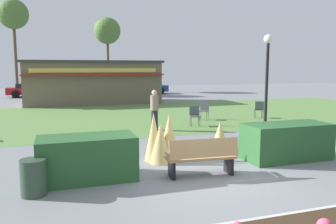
% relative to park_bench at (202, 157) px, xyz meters
% --- Properties ---
extents(ground_plane, '(80.00, 80.00, 0.00)m').
position_rel_park_bench_xyz_m(ground_plane, '(0.09, -0.07, -0.48)').
color(ground_plane, slate).
extents(lawn_patch, '(36.00, 12.00, 0.01)m').
position_rel_park_bench_xyz_m(lawn_patch, '(0.09, 10.80, -0.48)').
color(lawn_patch, '#5B8442').
rests_on(lawn_patch, ground_plane).
extents(park_bench, '(1.73, 0.65, 0.95)m').
position_rel_park_bench_xyz_m(park_bench, '(0.00, 0.00, 0.00)').
color(park_bench, tan).
rests_on(park_bench, ground_plane).
extents(hedge_left, '(2.22, 1.10, 1.03)m').
position_rel_park_bench_xyz_m(hedge_left, '(-2.63, 0.62, 0.04)').
color(hedge_left, '#28562B').
rests_on(hedge_left, ground_plane).
extents(hedge_right, '(2.46, 1.10, 1.03)m').
position_rel_park_bench_xyz_m(hedge_right, '(2.93, 0.67, 0.03)').
color(hedge_right, '#28562B').
rests_on(hedge_right, ground_plane).
extents(ornamental_grass_behind_left, '(0.62, 0.62, 1.10)m').
position_rel_park_bench_xyz_m(ornamental_grass_behind_left, '(-0.59, 1.44, 0.07)').
color(ornamental_grass_behind_left, tan).
rests_on(ornamental_grass_behind_left, ground_plane).
extents(ornamental_grass_behind_right, '(0.61, 0.61, 1.32)m').
position_rel_park_bench_xyz_m(ornamental_grass_behind_right, '(-0.24, 1.73, 0.18)').
color(ornamental_grass_behind_right, tan).
rests_on(ornamental_grass_behind_right, ground_plane).
extents(ornamental_grass_behind_center, '(0.64, 0.64, 0.99)m').
position_rel_park_bench_xyz_m(ornamental_grass_behind_center, '(1.34, 1.71, 0.01)').
color(ornamental_grass_behind_center, tan).
rests_on(ornamental_grass_behind_center, ground_plane).
extents(ornamental_grass_behind_far, '(0.53, 0.53, 1.36)m').
position_rel_park_bench_xyz_m(ornamental_grass_behind_far, '(-0.70, 1.74, 0.20)').
color(ornamental_grass_behind_far, tan).
rests_on(ornamental_grass_behind_far, ground_plane).
extents(lamppost_mid, '(0.36, 0.36, 3.93)m').
position_rel_park_bench_xyz_m(lamppost_mid, '(4.92, 4.63, 2.00)').
color(lamppost_mid, black).
rests_on(lamppost_mid, ground_plane).
extents(trash_bin, '(0.52, 0.52, 0.76)m').
position_rel_park_bench_xyz_m(trash_bin, '(-3.77, -0.05, -0.10)').
color(trash_bin, '#2D4233').
rests_on(trash_bin, ground_plane).
extents(food_kiosk, '(9.72, 4.21, 3.10)m').
position_rel_park_bench_xyz_m(food_kiosk, '(-0.62, 18.17, 1.08)').
color(food_kiosk, '#6B5B4C').
rests_on(food_kiosk, ground_plane).
extents(cafe_chair_east, '(0.53, 0.53, 0.89)m').
position_rel_park_bench_xyz_m(cafe_chair_east, '(2.61, 6.66, 0.05)').
color(cafe_chair_east, '#4C5156').
rests_on(cafe_chair_east, ground_plane).
extents(cafe_chair_center, '(0.58, 0.58, 0.89)m').
position_rel_park_bench_xyz_m(cafe_chair_center, '(6.65, 7.73, 0.05)').
color(cafe_chair_center, '#4C5156').
rests_on(cafe_chair_center, ground_plane).
extents(cafe_chair_north, '(0.62, 0.62, 0.89)m').
position_rel_park_bench_xyz_m(cafe_chair_north, '(3.78, 8.22, 0.05)').
color(cafe_chair_north, '#4C5156').
rests_on(cafe_chair_north, ground_plane).
extents(person_strolling, '(0.34, 0.34, 1.69)m').
position_rel_park_bench_xyz_m(person_strolling, '(0.60, 6.17, 0.38)').
color(person_strolling, '#23232D').
rests_on(person_strolling, ground_plane).
extents(parked_car_west_slot, '(4.24, 2.14, 1.20)m').
position_rel_park_bench_xyz_m(parked_car_west_slot, '(-5.28, 25.37, 0.16)').
color(parked_car_west_slot, maroon).
rests_on(parked_car_west_slot, ground_plane).
extents(parked_car_center_slot, '(4.27, 2.18, 1.20)m').
position_rel_park_bench_xyz_m(parked_car_center_slot, '(-0.06, 25.37, 0.16)').
color(parked_car_center_slot, black).
rests_on(parked_car_center_slot, ground_plane).
extents(parked_car_east_slot, '(4.28, 2.22, 1.20)m').
position_rel_park_bench_xyz_m(parked_car_east_slot, '(5.18, 25.37, 0.16)').
color(parked_car_east_slot, navy).
rests_on(parked_car_east_slot, ground_plane).
extents(tree_left_bg, '(2.80, 2.80, 7.86)m').
position_rel_park_bench_xyz_m(tree_left_bg, '(2.21, 29.74, 5.91)').
color(tree_left_bg, brown).
rests_on(tree_left_bg, ground_plane).
extents(tree_right_bg, '(2.80, 2.80, 8.99)m').
position_rel_park_bench_xyz_m(tree_right_bg, '(-6.74, 28.50, 7.01)').
color(tree_right_bg, brown).
rests_on(tree_right_bg, ground_plane).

